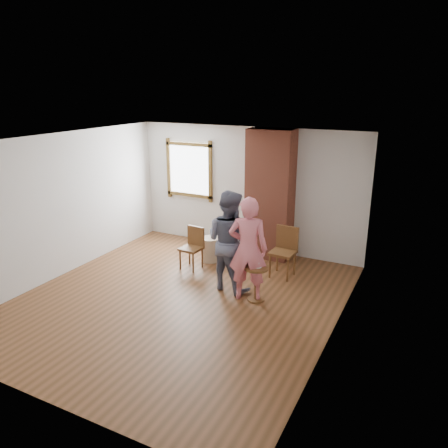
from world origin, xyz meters
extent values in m
plane|color=brown|center=(0.00, 0.00, 0.00)|extent=(5.50, 5.50, 0.00)
cube|color=silver|center=(0.00, 2.75, 1.30)|extent=(5.00, 0.04, 2.60)
cube|color=silver|center=(-2.50, 0.00, 1.30)|extent=(0.04, 5.50, 2.60)
cube|color=silver|center=(2.50, 0.00, 1.30)|extent=(0.04, 5.50, 2.60)
cube|color=white|center=(0.00, 0.00, 2.60)|extent=(5.00, 5.50, 0.04)
cube|color=brown|center=(-1.40, 2.71, 1.60)|extent=(1.14, 0.06, 1.34)
cube|color=white|center=(-1.40, 2.73, 1.60)|extent=(1.00, 0.02, 1.20)
cube|color=#AE563E|center=(0.60, 2.50, 1.30)|extent=(0.90, 0.50, 2.60)
cylinder|color=tan|center=(-0.35, 1.73, 0.24)|extent=(0.40, 0.40, 0.48)
cylinder|color=black|center=(-1.06, 2.35, 0.07)|extent=(0.18, 0.18, 0.14)
cube|color=brown|center=(-0.49, 1.22, 0.40)|extent=(0.41, 0.41, 0.04)
cylinder|color=brown|center=(-0.65, 1.08, 0.20)|extent=(0.04, 0.04, 0.40)
cylinder|color=brown|center=(-0.35, 1.05, 0.20)|extent=(0.04, 0.04, 0.40)
cylinder|color=brown|center=(-0.63, 1.38, 0.20)|extent=(0.04, 0.04, 0.40)
cylinder|color=brown|center=(-0.32, 1.36, 0.20)|extent=(0.04, 0.04, 0.40)
cube|color=brown|center=(-0.48, 1.39, 0.61)|extent=(0.38, 0.07, 0.40)
cube|color=brown|center=(1.20, 1.66, 0.46)|extent=(0.45, 0.45, 0.05)
cylinder|color=brown|center=(1.02, 1.50, 0.23)|extent=(0.04, 0.04, 0.46)
cylinder|color=brown|center=(1.37, 1.48, 0.23)|extent=(0.04, 0.04, 0.46)
cylinder|color=brown|center=(1.04, 1.85, 0.23)|extent=(0.04, 0.04, 0.46)
cylinder|color=brown|center=(1.38, 1.83, 0.23)|extent=(0.04, 0.04, 0.46)
cube|color=brown|center=(1.21, 1.86, 0.69)|extent=(0.43, 0.06, 0.46)
cylinder|color=brown|center=(1.14, 0.56, 0.58)|extent=(0.40, 0.40, 0.04)
cylinder|color=brown|center=(1.14, 0.56, 0.29)|extent=(0.06, 0.06, 0.54)
cylinder|color=brown|center=(1.14, 0.56, 0.01)|extent=(0.28, 0.28, 0.03)
cylinder|color=white|center=(1.14, 0.56, 0.60)|extent=(0.18, 0.18, 0.01)
cube|color=white|center=(1.15, 0.56, 0.64)|extent=(0.08, 0.07, 0.06)
imported|color=#121532|center=(0.53, 0.78, 0.87)|extent=(0.97, 0.82, 1.75)
imported|color=#E67382|center=(0.98, 0.56, 0.87)|extent=(0.73, 0.59, 1.74)
camera|label=1|loc=(3.59, -5.47, 3.39)|focal=35.00mm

